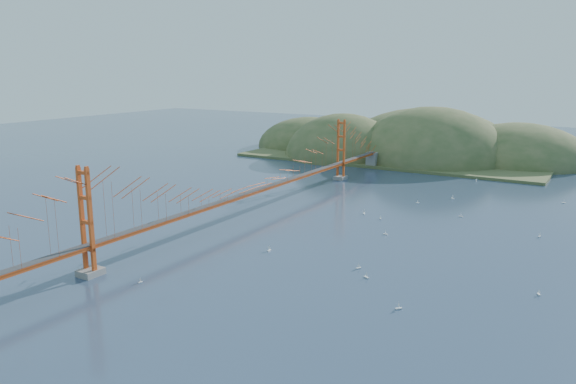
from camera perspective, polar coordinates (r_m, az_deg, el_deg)
The scene contains 18 objects.
ground at distance 84.26m, azimuth -3.59°, elevation -2.16°, with size 320.00×320.00×0.00m, color #324665.
bridge at distance 82.91m, azimuth -3.59°, elevation 2.56°, with size 2.20×94.40×12.00m.
far_headlands at distance 144.11m, azimuth 12.85°, elevation 3.74°, with size 84.00×58.00×25.00m.
sailboat_8 at distance 85.81m, azimuth 17.16°, elevation -2.33°, with size 0.58×0.50×0.66m.
sailboat_17 at distance 100.51m, azimuth 26.23°, elevation -0.94°, with size 0.57×0.47×0.67m.
sailboat_10 at distance 59.55m, azimuth -14.77°, elevation -8.78°, with size 0.46×0.51×0.57m.
sailboat_12 at distance 97.09m, azimuth 16.40°, elevation -0.58°, with size 0.64×0.64×0.69m.
sailboat_0 at distance 67.15m, azimuth -1.93°, elevation -5.87°, with size 0.53×0.63×0.74m.
sailboat_1 at distance 84.39m, azimuth 7.73°, elevation -2.12°, with size 0.58×0.62×0.70m.
sailboat_14 at distance 61.92m, azimuth 7.19°, elevation -7.60°, with size 0.62×0.62×0.68m.
sailboat_13 at distance 52.74m, azimuth 11.19°, elevation -11.44°, with size 0.68×0.68×0.71m.
sailboat_4 at distance 79.44m, azimuth 24.21°, elevation -4.08°, with size 0.51×0.52×0.58m.
sailboat_16 at distance 81.91m, azimuth 9.37°, elevation -2.64°, with size 0.53×0.53×0.56m.
sailboat_15 at distance 113.44m, azimuth 18.58°, elevation 1.12°, with size 0.48×0.54×0.61m.
sailboat_6 at distance 59.44m, azimuth 7.96°, elevation -8.49°, with size 0.67×0.67×0.73m.
sailboat_7 at distance 92.59m, azimuth 13.04°, elevation -1.02°, with size 0.54×0.52×0.61m.
sailboat_5 at distance 59.86m, azimuth 24.13°, elevation -9.38°, with size 0.55×0.55×0.62m.
sailboat_2 at distance 74.54m, azimuth 9.88°, elevation -4.18°, with size 0.56×0.48×0.65m.
Camera 1 is at (46.48, -66.94, 21.42)m, focal length 35.00 mm.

